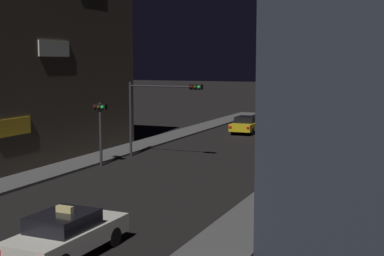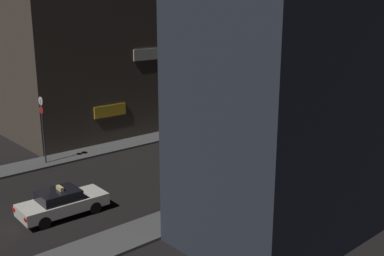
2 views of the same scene
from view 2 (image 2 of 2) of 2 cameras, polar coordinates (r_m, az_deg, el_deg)
name	(u,v)px [view 2 (image 2 of 2)]	position (r m, az deg, el deg)	size (l,w,h in m)	color
sidewalk_left	(222,122)	(42.89, 3.78, 0.69)	(2.27, 55.45, 0.14)	#4C4C4C
sidewalk_right	(347,154)	(35.47, 18.55, -3.03)	(2.27, 55.45, 0.14)	#4C4C4C
building_facade_left	(110,43)	(42.34, -10.05, 10.28)	(11.27, 18.72, 14.66)	#473D33
taxi	(62,202)	(24.72, -15.75, -8.84)	(1.92, 4.50, 1.62)	silver
far_car	(333,107)	(48.21, 16.99, 2.44)	(1.84, 4.46, 1.42)	yellow
traffic_light_overhead	(225,95)	(37.60, 4.12, 4.08)	(4.97, 0.42, 4.75)	#2D2D33
traffic_light_left_kerb	(175,108)	(36.86, -2.06, 2.51)	(0.80, 0.42, 3.68)	#2D2D33
traffic_light_right_kerb	(319,122)	(34.10, 15.40, 0.70)	(0.80, 0.42, 3.41)	#2D2D33
sign_pole_left	(43,124)	(32.31, -17.95, 0.50)	(0.58, 0.10, 4.56)	#2D2D33
street_lamp_near_block	(244,113)	(25.85, 6.42, 1.88)	(0.44, 0.44, 7.15)	#2D2D33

